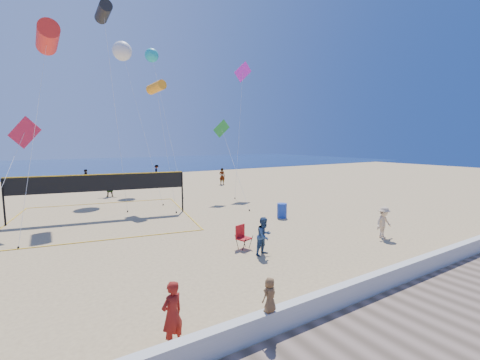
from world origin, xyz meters
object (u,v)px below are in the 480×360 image
camp_chair (242,235)px  trash_barrel (282,211)px  volleyball_net (101,187)px  woman (172,315)px

camp_chair → trash_barrel: 6.15m
volleyball_net → woman: bearing=-82.6°
woman → camp_chair: size_ratio=1.37×
woman → trash_barrel: (10.04, 8.34, -0.34)m
trash_barrel → volleyball_net: (-9.30, 5.79, 1.43)m
volleyball_net → trash_barrel: bearing=-21.5°
trash_barrel → volleyball_net: 11.04m
woman → camp_chair: woman is taller
woman → volleyball_net: volleyball_net is taller
trash_barrel → volleyball_net: bearing=148.1°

